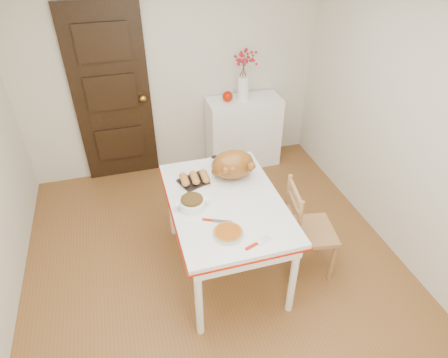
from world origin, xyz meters
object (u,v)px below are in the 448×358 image
object	(u,v)px
kitchen_table	(226,235)
turkey_platter	(233,166)
sideboard	(243,132)
pumpkin_pie	(228,232)
chair_oak	(310,229)

from	to	relation	value
kitchen_table	turkey_platter	world-z (taller)	turkey_platter
sideboard	pumpkin_pie	bearing A→B (deg)	-111.64
chair_oak	pumpkin_pie	xyz separation A→B (m)	(-0.82, -0.20, 0.36)
chair_oak	turkey_platter	bearing A→B (deg)	59.87
pumpkin_pie	chair_oak	bearing A→B (deg)	13.78
kitchen_table	pumpkin_pie	world-z (taller)	pumpkin_pie
kitchen_table	sideboard	bearing A→B (deg)	66.62
turkey_platter	pumpkin_pie	xyz separation A→B (m)	(-0.25, -0.68, -0.11)
kitchen_table	turkey_platter	distance (m)	0.63
chair_oak	pumpkin_pie	bearing A→B (deg)	113.09
turkey_platter	pumpkin_pie	bearing A→B (deg)	-108.53
turkey_platter	kitchen_table	bearing A→B (deg)	-116.60
kitchen_table	turkey_platter	bearing A→B (deg)	62.02
sideboard	chair_oak	size ratio (longest dim) A/B	0.94
kitchen_table	chair_oak	world-z (taller)	chair_oak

